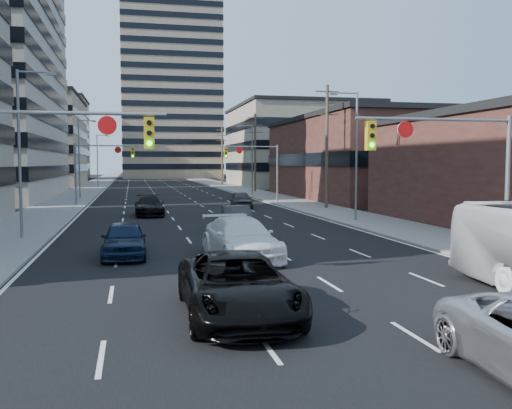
{
  "coord_description": "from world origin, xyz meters",
  "views": [
    {
      "loc": [
        -4.7,
        -12.15,
        4.12
      ],
      "look_at": [
        0.91,
        13.63,
        2.2
      ],
      "focal_mm": 40.0,
      "sensor_mm": 36.0,
      "label": 1
    }
  ],
  "objects": [
    {
      "name": "ground",
      "position": [
        0.0,
        0.0,
        0.0
      ],
      "size": [
        400.0,
        400.0,
        0.0
      ],
      "primitive_type": "plane",
      "color": "black",
      "rests_on": "ground"
    },
    {
      "name": "road_surface",
      "position": [
        0.0,
        130.0,
        0.01
      ],
      "size": [
        18.0,
        300.0,
        0.02
      ],
      "primitive_type": "cube",
      "color": "black",
      "rests_on": "ground"
    },
    {
      "name": "sidewalk_left",
      "position": [
        -11.5,
        130.0,
        0.07
      ],
      "size": [
        5.0,
        300.0,
        0.15
      ],
      "primitive_type": "cube",
      "color": "slate",
      "rests_on": "ground"
    },
    {
      "name": "sidewalk_right",
      "position": [
        11.5,
        130.0,
        0.07
      ],
      "size": [
        5.0,
        300.0,
        0.15
      ],
      "primitive_type": "cube",
      "color": "slate",
      "rests_on": "ground"
    },
    {
      "name": "office_left_far",
      "position": [
        -24.0,
        100.0,
        8.0
      ],
      "size": [
        20.0,
        30.0,
        16.0
      ],
      "primitive_type": "cube",
      "color": "gray",
      "rests_on": "ground"
    },
    {
      "name": "storefront_right_mid",
      "position": [
        24.0,
        50.0,
        4.5
      ],
      "size": [
        20.0,
        30.0,
        9.0
      ],
      "primitive_type": "cube",
      "color": "#472119",
      "rests_on": "ground"
    },
    {
      "name": "office_right_far",
      "position": [
        25.0,
        88.0,
        7.0
      ],
      "size": [
        22.0,
        28.0,
        14.0
      ],
      "primitive_type": "cube",
      "color": "gray",
      "rests_on": "ground"
    },
    {
      "name": "apartment_tower",
      "position": [
        6.0,
        150.0,
        29.0
      ],
      "size": [
        26.0,
        26.0,
        58.0
      ],
      "primitive_type": "cube",
      "color": "gray",
      "rests_on": "ground"
    },
    {
      "name": "bg_block_left",
      "position": [
        -28.0,
        140.0,
        10.0
      ],
      "size": [
        24.0,
        24.0,
        20.0
      ],
      "primitive_type": "cube",
      "color": "#ADA089",
      "rests_on": "ground"
    },
    {
      "name": "bg_block_right",
      "position": [
        32.0,
        130.0,
        6.0
      ],
      "size": [
        22.0,
        22.0,
        12.0
      ],
      "primitive_type": "cube",
      "color": "gray",
      "rests_on": "ground"
    },
    {
      "name": "signal_near_left",
      "position": [
        -7.45,
        8.0,
        4.33
      ],
      "size": [
        6.59,
        0.33,
        6.0
      ],
      "color": "slate",
      "rests_on": "ground"
    },
    {
      "name": "signal_near_right",
      "position": [
        7.45,
        8.0,
        4.33
      ],
      "size": [
        6.59,
        0.33,
        6.0
      ],
      "color": "slate",
      "rests_on": "ground"
    },
    {
      "name": "signal_far_left",
      "position": [
        -7.68,
        45.0,
        4.3
      ],
      "size": [
        6.09,
        0.33,
        6.0
      ],
      "color": "slate",
      "rests_on": "ground"
    },
    {
      "name": "signal_far_right",
      "position": [
        7.68,
        45.0,
        4.3
      ],
      "size": [
        6.09,
        0.33,
        6.0
      ],
      "color": "slate",
      "rests_on": "ground"
    },
    {
      "name": "utility_pole_block",
      "position": [
        12.2,
        36.0,
        5.78
      ],
      "size": [
        2.2,
        0.28,
        11.0
      ],
      "color": "#4C3D2D",
      "rests_on": "ground"
    },
    {
      "name": "utility_pole_midblock",
      "position": [
        12.2,
        66.0,
        5.78
      ],
      "size": [
        2.2,
        0.28,
        11.0
      ],
      "color": "#4C3D2D",
      "rests_on": "ground"
    },
    {
      "name": "utility_pole_distant",
      "position": [
        12.2,
        96.0,
        5.78
      ],
      "size": [
        2.2,
        0.28,
        11.0
      ],
      "color": "#4C3D2D",
      "rests_on": "ground"
    },
    {
      "name": "streetlight_left_near",
      "position": [
        -10.34,
        20.0,
        5.05
      ],
      "size": [
        2.03,
        0.22,
        9.0
      ],
      "color": "slate",
      "rests_on": "ground"
    },
    {
      "name": "streetlight_left_mid",
      "position": [
        -10.34,
        55.0,
        5.05
      ],
      "size": [
        2.03,
        0.22,
        9.0
      ],
      "color": "slate",
      "rests_on": "ground"
    },
    {
      "name": "streetlight_left_far",
      "position": [
        -10.34,
        90.0,
        5.05
      ],
      "size": [
        2.03,
        0.22,
        9.0
      ],
      "color": "slate",
      "rests_on": "ground"
    },
    {
      "name": "streetlight_right_near",
      "position": [
        10.34,
        25.0,
        5.05
      ],
      "size": [
        2.03,
        0.22,
        9.0
      ],
      "color": "slate",
      "rests_on": "ground"
    },
    {
      "name": "streetlight_right_far",
      "position": [
        10.34,
        60.0,
        5.05
      ],
      "size": [
        2.03,
        0.22,
        9.0
      ],
      "color": "slate",
      "rests_on": "ground"
    },
    {
      "name": "black_pickup",
      "position": [
        -2.0,
        2.59,
        0.85
      ],
      "size": [
        2.92,
        6.17,
        1.7
      ],
      "primitive_type": "imported",
      "rotation": [
        0.0,
        0.0,
        -0.02
      ],
      "color": "black",
      "rests_on": "ground"
    },
    {
      "name": "white_van",
      "position": [
        -0.16,
        11.73,
        0.88
      ],
      "size": [
        3.02,
        6.28,
        1.76
      ],
      "primitive_type": "imported",
      "rotation": [
        0.0,
        0.0,
        0.09
      ],
      "color": "white",
      "rests_on": "ground"
    },
    {
      "name": "sedan_blue",
      "position": [
        -5.08,
        13.18,
        0.79
      ],
      "size": [
        1.92,
        4.68,
        1.59
      ],
      "primitive_type": "imported",
      "rotation": [
        0.0,
        0.0,
        -0.01
      ],
      "color": "#0C1A33",
      "rests_on": "ground"
    },
    {
      "name": "sedan_grey_center",
      "position": [
        1.43,
        21.54,
        0.77
      ],
      "size": [
        2.04,
        4.78,
        1.53
      ],
      "primitive_type": "imported",
      "rotation": [
        0.0,
        0.0,
        -0.09
      ],
      "color": "#2E2E30",
      "rests_on": "ground"
    },
    {
      "name": "sedan_black_far",
      "position": [
        -3.42,
        33.01,
        0.78
      ],
      "size": [
        2.23,
        5.4,
        1.56
      ],
      "primitive_type": "imported",
      "rotation": [
        0.0,
        0.0,
        0.01
      ],
      "color": "black",
      "rests_on": "ground"
    },
    {
      "name": "sedan_grey_right",
      "position": [
        5.0,
        38.81,
        0.77
      ],
      "size": [
        2.21,
        4.65,
        1.53
      ],
      "primitive_type": "imported",
      "rotation": [
        0.0,
        0.0,
        -0.09
      ],
      "color": "#323234",
      "rests_on": "ground"
    }
  ]
}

